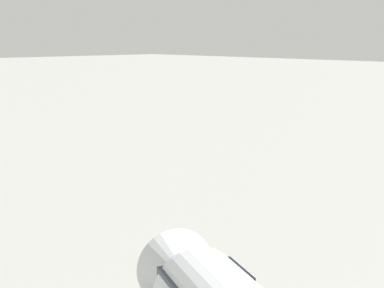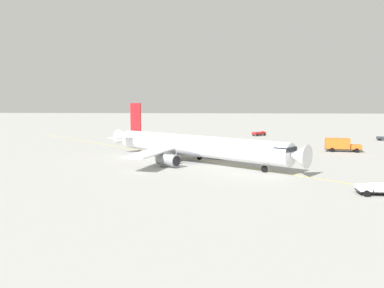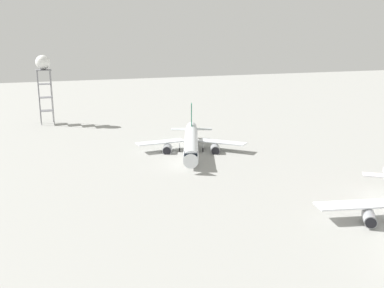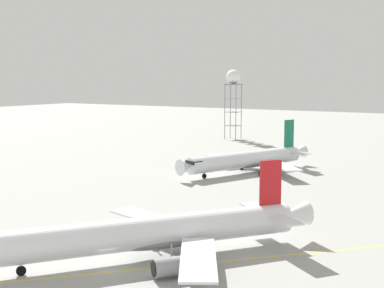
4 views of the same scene
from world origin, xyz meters
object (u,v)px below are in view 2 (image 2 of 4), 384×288
catering_truck_truck (341,145)px  pushback_tug_truck (378,188)px  safety_cone_near (181,138)px  ops_pickup_truck (259,133)px  airliner_main (194,147)px  safety_cone_mid (180,137)px

catering_truck_truck → pushback_tug_truck: catering_truck_truck is taller
pushback_tug_truck → safety_cone_near: size_ratio=9.01×
ops_pickup_truck → safety_cone_near: bearing=165.1°
airliner_main → safety_cone_near: airliner_main is taller
safety_cone_near → safety_cone_mid: bearing=-81.6°
ops_pickup_truck → safety_cone_mid: ops_pickup_truck is taller
airliner_main → pushback_tug_truck: bearing=-6.9°
ops_pickup_truck → safety_cone_mid: (25.92, 7.38, -0.53)m
airliner_main → ops_pickup_truck: airliner_main is taller
catering_truck_truck → safety_cone_near: bearing=152.9°
safety_cone_mid → catering_truck_truck: bearing=140.8°
catering_truck_truck → safety_cone_near: 48.77m
pushback_tug_truck → ops_pickup_truck: size_ratio=0.98×
airliner_main → safety_cone_near: 47.10m
pushback_tug_truck → ops_pickup_truck: 81.95m
ops_pickup_truck → safety_cone_near: ops_pickup_truck is taller
pushback_tug_truck → ops_pickup_truck: bearing=-84.2°
airliner_main → catering_truck_truck: (-32.97, -17.96, -1.43)m
pushback_tug_truck → safety_cone_near: 76.77m
pushback_tug_truck → safety_cone_mid: bearing=-65.2°
catering_truck_truck → safety_cone_near: catering_truck_truck is taller
airliner_main → pushback_tug_truck: (-24.36, 23.72, -2.28)m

